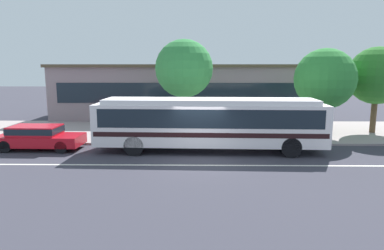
% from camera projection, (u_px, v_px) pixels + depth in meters
% --- Properties ---
extents(ground_plane, '(120.00, 120.00, 0.00)m').
position_uv_depth(ground_plane, '(199.00, 161.00, 16.44)').
color(ground_plane, '#363540').
extents(sidewalk_slab, '(60.00, 8.00, 0.12)m').
position_uv_depth(sidewalk_slab, '(198.00, 131.00, 23.52)').
color(sidewalk_slab, '#A19291').
rests_on(sidewalk_slab, ground_plane).
extents(lane_stripe_center, '(56.00, 0.16, 0.01)m').
position_uv_depth(lane_stripe_center, '(199.00, 165.00, 15.65)').
color(lane_stripe_center, silver).
rests_on(lane_stripe_center, ground_plane).
extents(transit_bus, '(11.85, 2.82, 2.77)m').
position_uv_depth(transit_bus, '(210.00, 121.00, 17.97)').
color(transit_bus, white).
rests_on(transit_bus, ground_plane).
extents(sedan_behind_bus, '(4.52, 1.92, 1.29)m').
position_uv_depth(sedan_behind_bus, '(38.00, 136.00, 18.54)').
color(sedan_behind_bus, red).
rests_on(sedan_behind_bus, ground_plane).
extents(pedestrian_waiting_near_sign, '(0.47, 0.47, 1.71)m').
position_uv_depth(pedestrian_waiting_near_sign, '(182.00, 122.00, 20.73)').
color(pedestrian_waiting_near_sign, navy).
rests_on(pedestrian_waiting_near_sign, sidewalk_slab).
extents(bus_stop_sign, '(0.08, 0.44, 2.45)m').
position_uv_depth(bus_stop_sign, '(294.00, 114.00, 19.91)').
color(bus_stop_sign, gray).
rests_on(bus_stop_sign, sidewalk_slab).
extents(street_tree_near_stop, '(3.73, 3.73, 6.02)m').
position_uv_depth(street_tree_near_stop, '(184.00, 69.00, 22.27)').
color(street_tree_near_stop, brown).
rests_on(street_tree_near_stop, sidewalk_slab).
extents(street_tree_mid_block, '(3.70, 3.70, 5.39)m').
position_uv_depth(street_tree_mid_block, '(325.00, 79.00, 21.07)').
color(street_tree_mid_block, brown).
rests_on(street_tree_mid_block, sidewalk_slab).
extents(street_tree_far_end, '(3.67, 3.67, 5.55)m').
position_uv_depth(street_tree_far_end, '(377.00, 76.00, 22.16)').
color(street_tree_far_end, brown).
rests_on(street_tree_far_end, sidewalk_slab).
extents(station_building, '(21.34, 8.10, 4.57)m').
position_uv_depth(station_building, '(183.00, 91.00, 30.46)').
color(station_building, gray).
rests_on(station_building, ground_plane).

